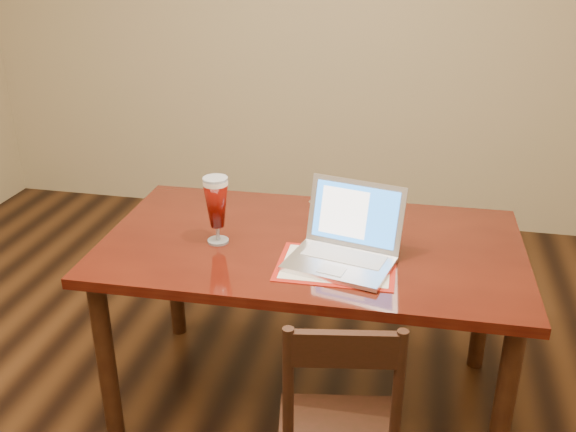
# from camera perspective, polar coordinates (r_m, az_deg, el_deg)

# --- Properties ---
(dining_table) EXTENTS (1.62, 0.93, 1.01)m
(dining_table) POSITION_cam_1_polar(r_m,az_deg,el_deg) (2.49, 1.99, -3.99)
(dining_table) COLOR #441109
(dining_table) RESTS_ON ground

